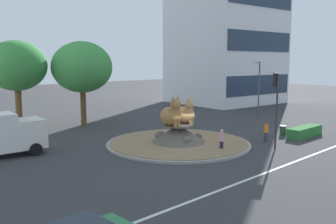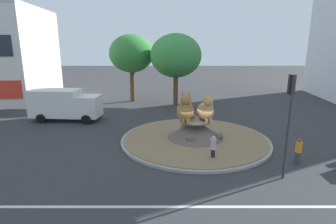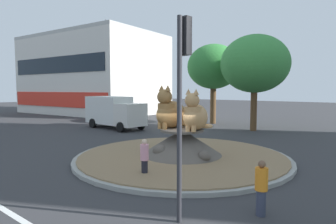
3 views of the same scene
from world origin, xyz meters
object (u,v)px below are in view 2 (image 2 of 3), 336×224
cat_statue_tabby (185,109)px  traffic_light_mast (289,109)px  pedestrian_orange_shirt (298,151)px  delivery_box_truck (64,104)px  second_tree_near_tower (131,54)px  broadleaf_tree_behind_island (176,56)px  cat_statue_calico (206,110)px  pedestrian_pink_shirt (213,148)px

cat_statue_tabby → traffic_light_mast: (5.13, -5.99, 1.48)m
pedestrian_orange_shirt → delivery_box_truck: 20.94m
second_tree_near_tower → broadleaf_tree_behind_island: bearing=-23.8°
cat_statue_calico → second_tree_near_tower: bearing=-166.6°
broadleaf_tree_behind_island → cat_statue_calico: bearing=-81.2°
delivery_box_truck → pedestrian_orange_shirt: bearing=-24.5°
pedestrian_pink_shirt → delivery_box_truck: bearing=-71.0°
pedestrian_orange_shirt → delivery_box_truck: size_ratio=0.25×
traffic_light_mast → broadleaf_tree_behind_island: broadleaf_tree_behind_island is taller
broadleaf_tree_behind_island → delivery_box_truck: bearing=-148.0°
cat_statue_calico → delivery_box_truck: 14.37m
broadleaf_tree_behind_island → second_tree_near_tower: size_ratio=1.00×
cat_statue_tabby → cat_statue_calico: size_ratio=1.06×
cat_statue_tabby → broadleaf_tree_behind_island: 13.31m
pedestrian_pink_shirt → delivery_box_truck: delivery_box_truck is taller
cat_statue_calico → second_tree_near_tower: second_tree_near_tower is taller
traffic_light_mast → delivery_box_truck: (-16.67, 11.86, -2.33)m
second_tree_near_tower → cat_statue_calico: bearing=-63.4°
second_tree_near_tower → pedestrian_orange_shirt: 23.98m
traffic_light_mast → pedestrian_pink_shirt: (-3.57, 2.25, -3.10)m
cat_statue_tabby → delivery_box_truck: cat_statue_tabby is taller
pedestrian_orange_shirt → cat_statue_calico: bearing=-21.7°
cat_statue_calico → cat_statue_tabby: bearing=-100.3°
cat_statue_tabby → delivery_box_truck: (-11.54, 5.87, -0.85)m
cat_statue_calico → broadleaf_tree_behind_island: (-1.98, 12.75, 3.61)m
second_tree_near_tower → pedestrian_pink_shirt: (7.60, -19.05, -5.31)m
broadleaf_tree_behind_island → pedestrian_orange_shirt: broadleaf_tree_behind_island is taller
broadleaf_tree_behind_island → pedestrian_orange_shirt: bearing=-67.2°
cat_statue_tabby → traffic_light_mast: 8.03m
cat_statue_tabby → cat_statue_calico: cat_statue_tabby is taller
pedestrian_orange_shirt → pedestrian_pink_shirt: size_ratio=1.00×
second_tree_near_tower → delivery_box_truck: (-5.50, -9.44, -4.54)m
cat_statue_tabby → cat_statue_calico: 1.59m
pedestrian_pink_shirt → delivery_box_truck: size_ratio=0.25×
cat_statue_tabby → pedestrian_orange_shirt: bearing=60.4°
cat_statue_calico → broadleaf_tree_behind_island: 13.40m
pedestrian_pink_shirt → delivery_box_truck: 16.26m
broadleaf_tree_behind_island → traffic_light_mast: bearing=-73.6°
pedestrian_pink_shirt → traffic_light_mast: bearing=113.2°
cat_statue_tabby → pedestrian_orange_shirt: 8.17m
broadleaf_tree_behind_island → pedestrian_orange_shirt: (7.19, -17.06, -5.16)m
cat_statue_tabby → second_tree_near_tower: (-6.04, 15.31, 3.70)m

